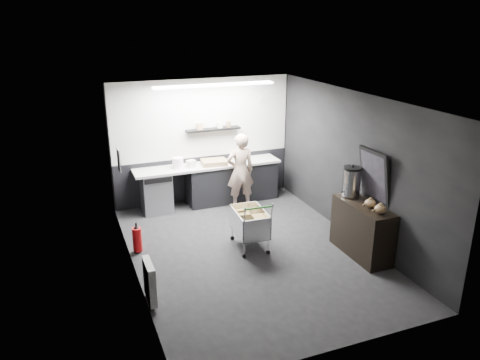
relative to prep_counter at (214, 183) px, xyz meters
name	(u,v)px	position (x,y,z in m)	size (l,w,h in m)	color
floor	(251,252)	(-0.14, -2.42, -0.46)	(5.50, 5.50, 0.00)	black
ceiling	(252,99)	(-0.14, -2.42, 2.24)	(5.50, 5.50, 0.00)	silver
wall_back	(203,141)	(-0.14, 0.33, 0.89)	(5.50, 5.50, 0.00)	black
wall_front	(343,253)	(-0.14, -5.17, 0.89)	(5.50, 5.50, 0.00)	black
wall_left	(130,195)	(-2.14, -2.42, 0.89)	(5.50, 5.50, 0.00)	black
wall_right	(353,166)	(1.86, -2.42, 0.89)	(5.50, 5.50, 0.00)	black
kitchen_wall_panel	(203,118)	(-0.14, 0.31, 1.39)	(3.95, 0.02, 1.70)	silver
dado_panel	(204,178)	(-0.14, 0.31, 0.04)	(3.95, 0.02, 1.00)	black
floating_shelf	(213,129)	(0.06, 0.20, 1.16)	(1.20, 0.22, 0.04)	black
wall_clock	(263,100)	(1.26, 0.30, 1.69)	(0.20, 0.20, 0.03)	silver
poster	(119,160)	(-2.12, -1.12, 1.09)	(0.02, 0.30, 0.40)	white
poster_red_band	(119,156)	(-2.11, -1.12, 1.16)	(0.01, 0.22, 0.10)	red
radiator	(150,281)	(-2.08, -3.32, -0.11)	(0.10, 0.50, 0.60)	silver
ceiling_strip	(215,85)	(-0.14, -0.57, 2.21)	(2.40, 0.20, 0.04)	white
prep_counter	(214,183)	(0.00, 0.00, 0.00)	(3.20, 0.61, 0.90)	black
person	(240,171)	(0.44, -0.45, 0.36)	(0.60, 0.39, 1.64)	beige
shopping_cart	(250,224)	(-0.08, -2.24, 0.00)	(0.57, 0.90, 0.96)	silver
sideboard	(362,222)	(1.62, -3.16, 0.13)	(0.53, 1.24, 1.86)	black
fire_extinguisher	(137,239)	(-1.99, -1.70, -0.20)	(0.16, 0.16, 0.53)	red
cardboard_box	(214,162)	(-0.01, -0.05, 0.50)	(0.52, 0.40, 0.10)	#8D6E4B
pink_tub	(178,163)	(-0.79, 0.00, 0.56)	(0.23, 0.23, 0.23)	white
white_container	(191,164)	(-0.52, -0.05, 0.52)	(0.17, 0.13, 0.15)	silver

